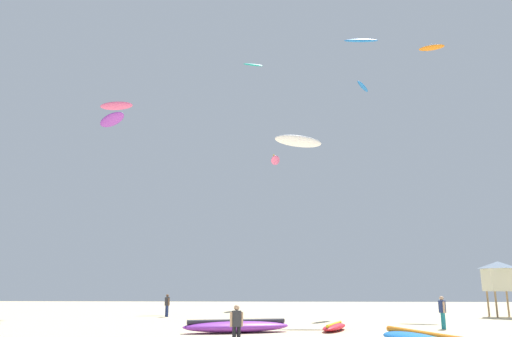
{
  "coord_description": "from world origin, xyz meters",
  "views": [
    {
      "loc": [
        1.55,
        -15.15,
        2.33
      ],
      "look_at": [
        0.0,
        16.12,
        9.76
      ],
      "focal_mm": 34.65,
      "sensor_mm": 36.0,
      "label": 1
    }
  ],
  "objects_px": {
    "person_foreground": "(237,323)",
    "kite_aloft_3": "(432,48)",
    "person_midground": "(167,304)",
    "kite_aloft_1": "(361,41)",
    "kite_grounded_far": "(237,326)",
    "kite_aloft_4": "(253,65)",
    "kite_aloft_5": "(275,160)",
    "kite_aloft_6": "(363,86)",
    "kite_aloft_2": "(299,141)",
    "kite_grounded_near": "(334,327)",
    "kite_aloft_0": "(112,120)",
    "kite_aloft_8": "(116,106)",
    "lifeguard_tower": "(499,276)",
    "person_left": "(442,310)"
  },
  "relations": [
    {
      "from": "lifeguard_tower",
      "to": "kite_aloft_6",
      "type": "relative_size",
      "value": 1.45
    },
    {
      "from": "person_midground",
      "to": "kite_aloft_1",
      "type": "distance_m",
      "value": 27.18
    },
    {
      "from": "person_midground",
      "to": "kite_aloft_0",
      "type": "distance_m",
      "value": 16.32
    },
    {
      "from": "kite_aloft_4",
      "to": "kite_aloft_5",
      "type": "relative_size",
      "value": 0.66
    },
    {
      "from": "kite_aloft_1",
      "to": "kite_aloft_2",
      "type": "bearing_deg",
      "value": -147.63
    },
    {
      "from": "kite_aloft_1",
      "to": "kite_aloft_2",
      "type": "xyz_separation_m",
      "value": [
        -5.73,
        -3.63,
        -10.09
      ]
    },
    {
      "from": "kite_grounded_near",
      "to": "kite_aloft_2",
      "type": "distance_m",
      "value": 15.28
    },
    {
      "from": "kite_aloft_2",
      "to": "kite_aloft_0",
      "type": "bearing_deg",
      "value": 165.95
    },
    {
      "from": "kite_aloft_1",
      "to": "kite_aloft_2",
      "type": "distance_m",
      "value": 12.16
    },
    {
      "from": "kite_aloft_3",
      "to": "person_midground",
      "type": "bearing_deg",
      "value": -166.15
    },
    {
      "from": "kite_aloft_6",
      "to": "kite_aloft_2",
      "type": "bearing_deg",
      "value": -128.53
    },
    {
      "from": "kite_grounded_far",
      "to": "kite_aloft_2",
      "type": "xyz_separation_m",
      "value": [
        3.72,
        9.69,
        12.59
      ]
    },
    {
      "from": "kite_grounded_far",
      "to": "kite_aloft_6",
      "type": "height_order",
      "value": "kite_aloft_6"
    },
    {
      "from": "kite_aloft_0",
      "to": "kite_aloft_6",
      "type": "height_order",
      "value": "kite_aloft_6"
    },
    {
      "from": "person_foreground",
      "to": "kite_grounded_near",
      "type": "distance_m",
      "value": 8.96
    },
    {
      "from": "kite_aloft_4",
      "to": "kite_aloft_2",
      "type": "bearing_deg",
      "value": -76.11
    },
    {
      "from": "kite_aloft_5",
      "to": "person_foreground",
      "type": "bearing_deg",
      "value": -92.07
    },
    {
      "from": "person_foreground",
      "to": "person_left",
      "type": "relative_size",
      "value": 0.91
    },
    {
      "from": "lifeguard_tower",
      "to": "kite_aloft_1",
      "type": "bearing_deg",
      "value": -178.29
    },
    {
      "from": "kite_aloft_2",
      "to": "kite_aloft_8",
      "type": "height_order",
      "value": "kite_aloft_8"
    },
    {
      "from": "kite_aloft_0",
      "to": "kite_aloft_5",
      "type": "relative_size",
      "value": 1.13
    },
    {
      "from": "kite_aloft_4",
      "to": "kite_aloft_8",
      "type": "relative_size",
      "value": 0.74
    },
    {
      "from": "kite_aloft_6",
      "to": "kite_grounded_far",
      "type": "bearing_deg",
      "value": -119.76
    },
    {
      "from": "kite_aloft_0",
      "to": "kite_aloft_5",
      "type": "xyz_separation_m",
      "value": [
        13.96,
        14.27,
        -0.14
      ]
    },
    {
      "from": "kite_aloft_5",
      "to": "person_left",
      "type": "bearing_deg",
      "value": -69.69
    },
    {
      "from": "kite_aloft_3",
      "to": "kite_aloft_6",
      "type": "distance_m",
      "value": 8.09
    },
    {
      "from": "kite_aloft_5",
      "to": "kite_grounded_near",
      "type": "bearing_deg",
      "value": -83.01
    },
    {
      "from": "kite_grounded_far",
      "to": "kite_aloft_0",
      "type": "bearing_deg",
      "value": 131.68
    },
    {
      "from": "person_left",
      "to": "kite_aloft_4",
      "type": "height_order",
      "value": "kite_aloft_4"
    },
    {
      "from": "kite_aloft_4",
      "to": "kite_aloft_5",
      "type": "height_order",
      "value": "kite_aloft_4"
    },
    {
      "from": "person_foreground",
      "to": "kite_grounded_near",
      "type": "xyz_separation_m",
      "value": [
        4.5,
        7.71,
        -0.74
      ]
    },
    {
      "from": "kite_aloft_2",
      "to": "kite_aloft_3",
      "type": "bearing_deg",
      "value": 33.2
    },
    {
      "from": "kite_aloft_3",
      "to": "kite_aloft_4",
      "type": "relative_size",
      "value": 1.0
    },
    {
      "from": "person_foreground",
      "to": "kite_grounded_near",
      "type": "height_order",
      "value": "person_foreground"
    },
    {
      "from": "kite_grounded_far",
      "to": "person_left",
      "type": "bearing_deg",
      "value": 13.29
    },
    {
      "from": "person_foreground",
      "to": "lifeguard_tower",
      "type": "distance_m",
      "value": 27.33
    },
    {
      "from": "person_foreground",
      "to": "kite_aloft_5",
      "type": "bearing_deg",
      "value": -23.23
    },
    {
      "from": "kite_grounded_far",
      "to": "lifeguard_tower",
      "type": "relative_size",
      "value": 1.38
    },
    {
      "from": "kite_aloft_2",
      "to": "kite_aloft_8",
      "type": "distance_m",
      "value": 19.56
    },
    {
      "from": "kite_aloft_0",
      "to": "person_left",
      "type": "bearing_deg",
      "value": -25.31
    },
    {
      "from": "kite_aloft_2",
      "to": "kite_grounded_near",
      "type": "bearing_deg",
      "value": -80.9
    },
    {
      "from": "person_midground",
      "to": "kite_grounded_far",
      "type": "height_order",
      "value": "person_midground"
    },
    {
      "from": "person_left",
      "to": "kite_grounded_near",
      "type": "xyz_separation_m",
      "value": [
        -6.1,
        -1.32,
        -0.83
      ]
    },
    {
      "from": "lifeguard_tower",
      "to": "kite_aloft_4",
      "type": "xyz_separation_m",
      "value": [
        -19.78,
        14.06,
        24.66
      ]
    },
    {
      "from": "person_foreground",
      "to": "person_midground",
      "type": "xyz_separation_m",
      "value": [
        -7.02,
        19.04,
        0.05
      ]
    },
    {
      "from": "kite_grounded_near",
      "to": "kite_aloft_4",
      "type": "relative_size",
      "value": 1.45
    },
    {
      "from": "kite_aloft_2",
      "to": "kite_aloft_5",
      "type": "relative_size",
      "value": 1.1
    },
    {
      "from": "person_foreground",
      "to": "kite_aloft_3",
      "type": "xyz_separation_m",
      "value": [
        16.57,
        24.86,
        23.82
      ]
    },
    {
      "from": "kite_grounded_near",
      "to": "kite_aloft_0",
      "type": "relative_size",
      "value": 0.84
    },
    {
      "from": "kite_aloft_2",
      "to": "kite_aloft_3",
      "type": "xyz_separation_m",
      "value": [
        13.4,
        8.77,
        11.85
      ]
    }
  ]
}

